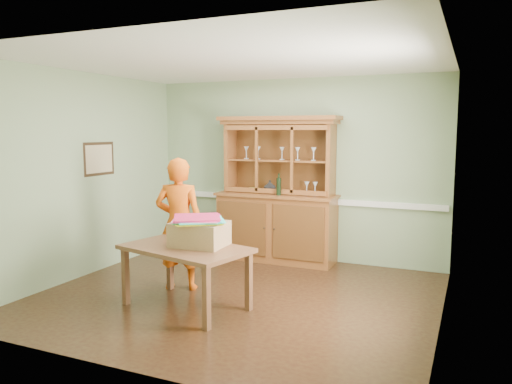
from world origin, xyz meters
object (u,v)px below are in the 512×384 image
at_px(person, 179,224).
at_px(dining_table, 186,254).
at_px(china_hutch, 277,210).
at_px(cardboard_box, 200,234).

bearing_deg(person, dining_table, 111.43).
relative_size(china_hutch, person, 1.33).
distance_m(dining_table, cardboard_box, 0.26).
bearing_deg(person, cardboard_box, 124.23).
height_order(dining_table, cardboard_box, cardboard_box).
distance_m(china_hutch, person, 1.85).
distance_m(china_hutch, cardboard_box, 2.20).
height_order(cardboard_box, person, person).
bearing_deg(dining_table, china_hutch, 98.76).
height_order(china_hutch, dining_table, china_hutch).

